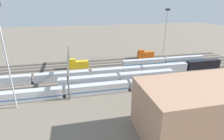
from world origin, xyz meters
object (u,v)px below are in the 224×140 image
at_px(train_on_track_8, 123,86).
at_px(signal_gantry, 68,60).
at_px(light_mast_0, 166,27).
at_px(light_mast_1, 4,47).
at_px(train_on_track_5, 114,72).
at_px(train_on_track_0, 145,54).
at_px(train_on_track_7, 118,80).
at_px(train_on_track_3, 164,61).
at_px(train_on_track_2, 78,64).

xyz_separation_m(train_on_track_8, signal_gantry, (20.27, -20.00, 5.75)).
bearing_deg(light_mast_0, light_mast_1, 31.27).
bearing_deg(train_on_track_5, signal_gantry, -14.10).
relative_size(train_on_track_0, light_mast_0, 0.35).
bearing_deg(light_mast_1, train_on_track_0, -144.99).
relative_size(train_on_track_5, signal_gantry, 2.55).
distance_m(train_on_track_8, light_mast_0, 59.88).
bearing_deg(train_on_track_7, train_on_track_3, -147.41).
bearing_deg(light_mast_0, train_on_track_8, 47.34).
relative_size(train_on_track_2, light_mast_1, 0.31).
height_order(light_mast_1, signal_gantry, light_mast_1).
height_order(train_on_track_0, train_on_track_8, train_on_track_0).
xyz_separation_m(train_on_track_8, train_on_track_2, (15.73, -30.00, 0.11)).
distance_m(train_on_track_3, train_on_track_5, 32.51).
xyz_separation_m(train_on_track_2, train_on_track_7, (-15.01, 25.00, 0.46)).
bearing_deg(train_on_track_7, train_on_track_2, -59.02).
height_order(train_on_track_2, light_mast_0, light_mast_0).
height_order(light_mast_0, light_mast_1, light_mast_1).
bearing_deg(train_on_track_3, train_on_track_5, 17.91).
height_order(train_on_track_8, light_mast_0, light_mast_0).
bearing_deg(train_on_track_0, train_on_track_5, 44.02).
xyz_separation_m(train_on_track_3, train_on_track_0, (5.07, -15.00, 0.14)).
distance_m(train_on_track_5, signal_gantry, 21.30).
relative_size(train_on_track_7, signal_gantry, 1.05).
xyz_separation_m(train_on_track_3, light_mast_1, (67.62, 28.82, 18.02)).
bearing_deg(signal_gantry, train_on_track_8, 135.39).
relative_size(train_on_track_0, train_on_track_5, 0.09).
distance_m(train_on_track_0, light_mast_0, 21.16).
height_order(train_on_track_3, train_on_track_5, train_on_track_5).
xyz_separation_m(train_on_track_5, train_on_track_2, (15.36, -15.00, 0.08)).
distance_m(train_on_track_8, signal_gantry, 29.05).
distance_m(train_on_track_0, train_on_track_2, 42.42).
distance_m(train_on_track_5, light_mast_0, 50.66).
bearing_deg(train_on_track_2, train_on_track_3, 173.84).
xyz_separation_m(train_on_track_3, train_on_track_2, (46.30, -5.00, 0.14)).
relative_size(train_on_track_3, light_mast_0, 1.64).
bearing_deg(train_on_track_0, train_on_track_7, 53.16).
relative_size(train_on_track_7, light_mast_0, 1.64).
relative_size(light_mast_0, signal_gantry, 0.64).
distance_m(train_on_track_2, signal_gantry, 12.35).
height_order(train_on_track_0, train_on_track_7, same).
relative_size(train_on_track_0, train_on_track_2, 1.00).
xyz_separation_m(train_on_track_2, signal_gantry, (4.54, 10.00, 5.64)).
bearing_deg(light_mast_1, train_on_track_5, -152.84).
xyz_separation_m(train_on_track_5, light_mast_1, (36.69, 18.82, 17.95)).
xyz_separation_m(train_on_track_5, train_on_track_8, (-0.37, 15.00, -0.02)).
bearing_deg(train_on_track_5, train_on_track_8, 91.42).
distance_m(train_on_track_5, light_mast_1, 44.97).
bearing_deg(train_on_track_8, train_on_track_7, -81.75).
bearing_deg(train_on_track_7, light_mast_1, 13.65).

